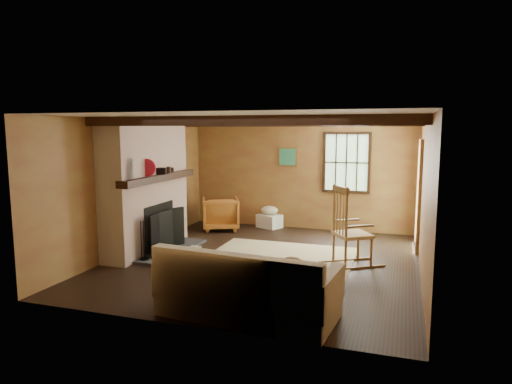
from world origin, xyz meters
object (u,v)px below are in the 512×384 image
at_px(sofa, 247,292).
at_px(armchair, 220,214).
at_px(rocking_chair, 350,232).
at_px(fireplace, 147,191).
at_px(laundry_basket, 269,221).

height_order(sofa, armchair, sofa).
bearing_deg(rocking_chair, armchair, 26.10).
height_order(fireplace, armchair, fireplace).
relative_size(fireplace, armchair, 3.02).
xyz_separation_m(sofa, laundry_basket, (-1.16, 4.85, -0.15)).
distance_m(rocking_chair, armchair, 3.55).
relative_size(fireplace, sofa, 1.10).
relative_size(rocking_chair, sofa, 0.61).
bearing_deg(sofa, rocking_chair, 75.65).
height_order(rocking_chair, laundry_basket, rocking_chair).
relative_size(sofa, laundry_basket, 4.38).
distance_m(sofa, armchair, 4.81).
bearing_deg(sofa, laundry_basket, 109.02).
bearing_deg(rocking_chair, laundry_basket, 8.22).
distance_m(rocking_chair, laundry_basket, 3.16).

